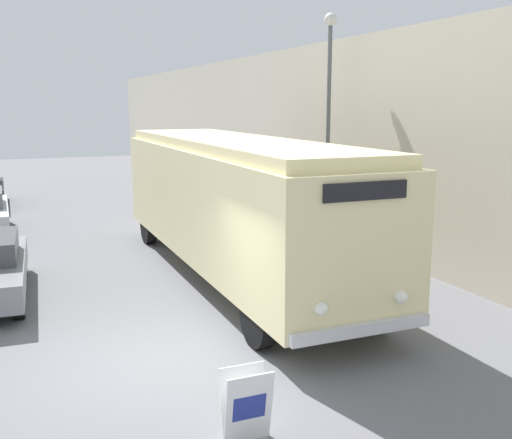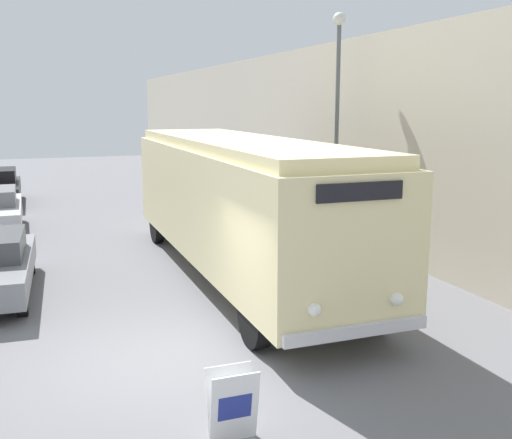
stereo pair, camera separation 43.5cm
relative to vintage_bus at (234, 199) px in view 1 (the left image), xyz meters
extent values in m
plane|color=slate|center=(-2.89, -4.25, -1.91)|extent=(80.00, 80.00, 0.00)
cube|color=beige|center=(4.55, 5.75, 1.11)|extent=(0.30, 60.00, 6.03)
cylinder|color=black|center=(-1.16, -4.24, -1.36)|extent=(0.28, 1.09, 1.09)
cylinder|color=black|center=(1.16, -4.24, -1.36)|extent=(0.28, 1.09, 1.09)
cylinder|color=black|center=(-1.16, 4.26, -1.36)|extent=(0.28, 1.09, 1.09)
cylinder|color=black|center=(1.16, 4.26, -1.36)|extent=(0.28, 1.09, 1.09)
cube|color=beige|center=(0.00, 0.01, -0.08)|extent=(2.63, 11.30, 2.55)
cube|color=#F8E8A7|center=(0.00, 0.01, 1.31)|extent=(2.42, 10.84, 0.24)
cube|color=silver|center=(0.00, -5.70, -1.24)|extent=(2.50, 0.12, 0.20)
sphere|color=white|center=(-0.72, -5.67, -0.81)|extent=(0.22, 0.22, 0.22)
sphere|color=white|center=(0.72, -5.67, -0.81)|extent=(0.22, 0.22, 0.22)
cube|color=black|center=(0.00, -5.66, 0.94)|extent=(1.45, 0.06, 0.28)
cube|color=white|center=(-2.43, -6.98, -1.44)|extent=(0.61, 0.19, 0.95)
cube|color=white|center=(-2.43, -6.82, -1.44)|extent=(0.61, 0.19, 0.95)
cube|color=navy|center=(-2.43, -7.00, -1.41)|extent=(0.43, 0.06, 0.33)
cylinder|color=#595E60|center=(3.68, 2.04, 1.26)|extent=(0.12, 0.12, 6.34)
sphere|color=silver|center=(3.68, 2.04, 4.54)|extent=(0.36, 0.36, 0.36)
cylinder|color=black|center=(-4.94, -1.18, -1.60)|extent=(0.22, 0.61, 0.61)
cylinder|color=black|center=(-4.79, 1.95, -1.60)|extent=(0.22, 0.61, 0.61)
cylinder|color=black|center=(-5.13, 5.69, -1.59)|extent=(0.22, 0.64, 0.64)
cylinder|color=black|center=(-5.16, 8.89, -1.59)|extent=(0.22, 0.64, 0.64)
cylinder|color=black|center=(-5.29, 11.79, -1.56)|extent=(0.22, 0.69, 0.69)
cylinder|color=black|center=(-5.28, 15.00, -1.56)|extent=(0.22, 0.69, 0.69)
camera|label=1|loc=(-4.94, -13.24, 2.23)|focal=42.00mm
camera|label=2|loc=(-4.54, -13.40, 2.23)|focal=42.00mm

